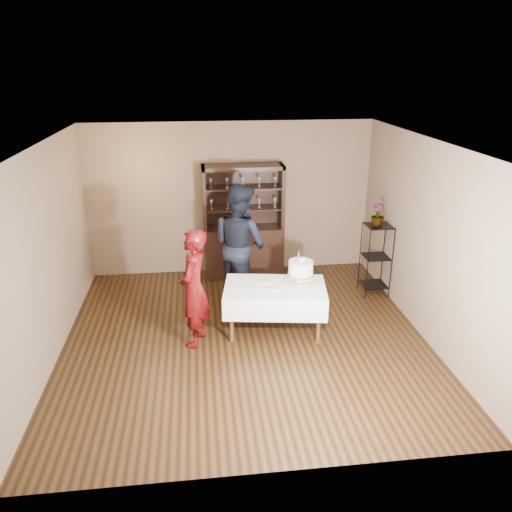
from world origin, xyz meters
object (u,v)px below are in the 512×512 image
at_px(cake_table, 275,297).
at_px(potted_plant, 378,215).
at_px(woman, 194,288).
at_px(china_hutch, 243,240).
at_px(plant_etagere, 376,257).
at_px(cake, 301,269).
at_px(man, 240,244).

height_order(cake_table, potted_plant, potted_plant).
relative_size(cake_table, woman, 0.93).
bearing_deg(cake_table, china_hutch, 96.45).
relative_size(plant_etagere, cake_table, 0.79).
height_order(plant_etagere, cake_table, plant_etagere).
xyz_separation_m(cake, potted_plant, (1.43, 0.98, 0.46)).
bearing_deg(woman, cake_table, 115.89).
bearing_deg(cake_table, potted_plant, 30.23).
xyz_separation_m(cake_table, cake, (0.37, 0.07, 0.38)).
xyz_separation_m(china_hutch, cake, (0.61, -2.05, 0.25)).
xyz_separation_m(cake_table, woman, (-1.12, -0.18, 0.29)).
bearing_deg(potted_plant, man, 179.91).
bearing_deg(man, china_hutch, -47.94).
relative_size(china_hutch, potted_plant, 5.46).
xyz_separation_m(plant_etagere, cake, (-1.47, -0.99, 0.26)).
distance_m(woman, man, 1.44).
bearing_deg(china_hutch, woman, -111.06).
relative_size(china_hutch, plant_etagere, 1.67).
relative_size(plant_etagere, potted_plant, 3.27).
height_order(china_hutch, potted_plant, china_hutch).
relative_size(cake_table, man, 0.79).
relative_size(man, potted_plant, 5.28).
distance_m(cake, potted_plant, 1.79).
distance_m(china_hutch, man, 1.12).
bearing_deg(cake_table, plant_etagere, 30.05).
height_order(cake_table, woman, woman).
xyz_separation_m(plant_etagere, cake_table, (-1.84, -1.06, -0.12)).
distance_m(man, potted_plant, 2.24).
xyz_separation_m(cake_table, potted_plant, (1.80, 1.05, 0.83)).
distance_m(plant_etagere, cake, 1.79).
bearing_deg(man, cake_table, 161.04).
height_order(cake_table, cake, cake).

